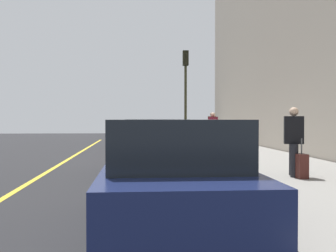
% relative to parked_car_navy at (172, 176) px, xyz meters
% --- Properties ---
extents(ground_plane, '(56.00, 56.00, 0.00)m').
position_rel_parked_car_navy_xyz_m(ground_plane, '(10.57, -0.18, -0.76)').
color(ground_plane, black).
extents(sidewalk, '(28.00, 4.60, 0.15)m').
position_rel_parked_car_navy_xyz_m(sidewalk, '(10.57, -3.48, -0.68)').
color(sidewalk, gray).
rests_on(sidewalk, ground).
extents(lane_stripe_centre, '(28.00, 0.14, 0.01)m').
position_rel_parked_car_navy_xyz_m(lane_stripe_centre, '(10.57, 3.02, -0.75)').
color(lane_stripe_centre, gold).
rests_on(lane_stripe_centre, ground).
extents(snow_bank_curb, '(6.06, 0.56, 0.22)m').
position_rel_parked_car_navy_xyz_m(snow_bank_curb, '(6.28, -0.88, -0.65)').
color(snow_bank_curb, white).
rests_on(snow_bank_curb, ground).
extents(parked_car_navy, '(4.21, 1.91, 1.51)m').
position_rel_parked_car_navy_xyz_m(parked_car_navy, '(0.00, 0.00, 0.00)').
color(parked_car_navy, black).
rests_on(parked_car_navy, ground).
extents(parked_car_black, '(4.16, 1.91, 1.51)m').
position_rel_parked_car_navy_xyz_m(parked_car_black, '(5.66, -0.04, -0.00)').
color(parked_car_black, black).
rests_on(parked_car_black, ground).
extents(parked_car_maroon, '(4.64, 2.00, 1.51)m').
position_rel_parked_car_navy_xyz_m(parked_car_maroon, '(11.13, -0.05, 0.00)').
color(parked_car_maroon, black).
rests_on(parked_car_maroon, ground).
extents(parked_car_white, '(4.84, 1.98, 1.51)m').
position_rel_parked_car_navy_xyz_m(parked_car_white, '(17.99, 0.04, 0.00)').
color(parked_car_white, black).
rests_on(parked_car_white, ground).
extents(pedestrian_brown_coat, '(0.56, 0.56, 1.78)m').
position_rel_parked_car_navy_xyz_m(pedestrian_brown_coat, '(19.79, -4.31, 0.34)').
color(pedestrian_brown_coat, black).
rests_on(pedestrian_brown_coat, sidewalk).
extents(pedestrian_black_coat, '(0.53, 0.51, 1.65)m').
position_rel_parked_car_navy_xyz_m(pedestrian_black_coat, '(4.02, -3.29, 0.28)').
color(pedestrian_black_coat, black).
rests_on(pedestrian_black_coat, sidewalk).
extents(pedestrian_burgundy_coat, '(0.54, 0.53, 1.71)m').
position_rel_parked_car_navy_xyz_m(pedestrian_burgundy_coat, '(15.05, -3.47, 0.30)').
color(pedestrian_burgundy_coat, black).
rests_on(pedestrian_burgundy_coat, sidewalk).
extents(traffic_light_pole, '(0.35, 0.26, 4.58)m').
position_rel_parked_car_navy_xyz_m(traffic_light_pole, '(13.57, -1.86, 2.47)').
color(traffic_light_pole, '#2D2D19').
rests_on(traffic_light_pole, sidewalk).
extents(rolling_suitcase, '(0.34, 0.22, 0.92)m').
position_rel_parked_car_navy_xyz_m(rolling_suitcase, '(3.66, -3.33, -0.32)').
color(rolling_suitcase, '#471E19').
rests_on(rolling_suitcase, sidewalk).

